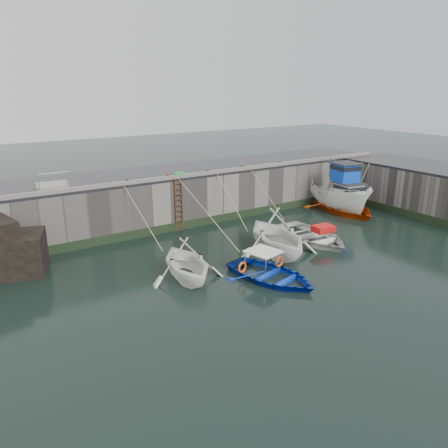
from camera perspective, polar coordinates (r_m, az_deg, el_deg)
ground at (r=20.23m, az=12.61°, el=-7.33°), size 120.00×120.00×0.00m
quay_back at (r=29.28m, az=-4.75°, el=4.00°), size 30.00×5.00×3.00m
road_back at (r=28.95m, az=-4.83°, el=7.04°), size 30.00×5.00×0.16m
kerb_back at (r=26.90m, az=-2.45°, el=6.66°), size 30.00×0.30×0.20m
algae_back at (r=27.48m, az=-2.16°, el=0.43°), size 30.00×0.08×0.50m
algae_right at (r=30.62m, az=25.24°, el=0.52°), size 0.08×15.00×0.50m
ladder at (r=26.15m, az=-5.91°, el=2.50°), size 0.51×0.08×3.20m
boat_near_white at (r=20.14m, az=-4.89°, el=-7.04°), size 4.11×4.60×2.20m
boat_near_white_rope at (r=23.87m, az=-9.96°, el=-3.20°), size 0.04×4.68×3.10m
boat_near_blue at (r=20.07m, az=6.16°, el=-7.19°), size 4.17×5.13×0.94m
boat_near_blue_rope at (r=24.27m, az=-2.08°, el=-2.58°), size 0.04×6.62×3.10m
boat_near_blacktrim at (r=23.02m, az=6.77°, el=-3.85°), size 5.44×5.98×2.71m
boat_near_blacktrim_rope at (r=26.31m, az=0.72°, el=-0.93°), size 0.04×4.56×3.10m
boat_near_navy at (r=25.31m, az=11.48°, el=-2.07°), size 3.91×5.26×1.04m
boat_near_navy_rope at (r=28.23m, az=5.66°, el=0.29°), size 0.04×4.18×3.10m
boat_far_white at (r=31.63m, az=14.71°, el=3.68°), size 3.59×6.80×5.49m
boat_far_orange at (r=31.48m, az=15.26°, el=2.33°), size 5.20×6.56×4.22m
fish_crate at (r=26.25m, az=-6.01°, el=6.40°), size 0.69×0.54×0.29m
railing at (r=24.82m, az=-21.53°, el=4.73°), size 1.60×1.05×1.00m
bollard_a at (r=24.88m, az=-12.57°, el=5.43°), size 0.18×0.18×0.28m
bollard_b at (r=25.83m, az=-7.37°, el=6.16°), size 0.18×0.18×0.28m
bollard_c at (r=27.08m, az=-2.19°, el=6.82°), size 0.18×0.18×0.28m
bollard_d at (r=28.47m, az=2.34°, el=7.36°), size 0.18×0.18×0.28m
bollard_e at (r=30.41m, az=7.32°, el=7.90°), size 0.18×0.18×0.28m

